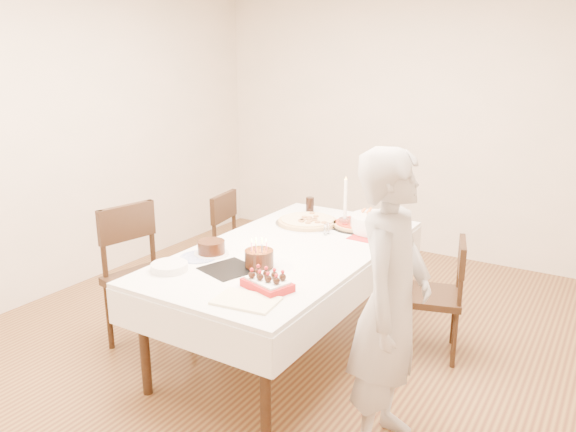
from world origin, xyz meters
The scene contains 22 objects.
floor centered at (0.00, 0.00, 0.00)m, with size 5.00×5.00×0.00m, color #532D1C.
wall_back centered at (0.00, 2.50, 1.35)m, with size 4.50×0.04×2.70m, color beige.
wall_left centered at (-2.25, 0.00, 1.35)m, with size 0.04×5.00×2.70m, color beige.
dining_table centered at (0.01, 0.01, 0.38)m, with size 1.14×2.14×0.75m, color white.
chair_right_savory centered at (0.87, 0.47, 0.42)m, with size 0.43×0.43×0.84m, color black, non-canonical shape.
chair_left_savory centered at (-0.74, 0.53, 0.46)m, with size 0.47×0.47×0.92m, color black, non-canonical shape.
chair_left_dessert centered at (-0.82, -0.51, 0.51)m, with size 0.52×0.52×1.03m, color black, non-canonical shape.
person centered at (0.98, -0.59, 0.80)m, with size 0.59×0.38×1.60m, color #ABA5A1.
pizza_white centered at (-0.16, 0.56, 0.77)m, with size 0.50×0.50×0.04m, color beige.
pizza_pepperoni centered at (0.20, 0.69, 0.77)m, with size 0.39×0.39×0.04m, color red.
red_placemat centered at (0.38, 0.51, 0.75)m, with size 0.25×0.25×0.01m, color #B21E1E.
pasta_bowl centered at (0.36, 0.66, 0.82)m, with size 0.37×0.37×0.12m, color white.
taper_candle centered at (0.13, 0.63, 0.95)m, with size 0.09×0.09×0.40m, color white.
shaker_pair centered at (0.08, 0.40, 0.79)m, with size 0.07×0.07×0.08m, color white, non-canonical shape.
cola_glass centered at (-0.32, 0.88, 0.81)m, with size 0.07×0.07×0.12m, color black.
layer_cake centered at (-0.36, -0.37, 0.80)m, with size 0.23×0.23×0.09m, color black.
cake_board centered at (-0.10, -0.52, 0.75)m, with size 0.29×0.29×0.01m, color black.
birthday_cake centered at (0.04, -0.40, 0.85)m, with size 0.18×0.18×0.17m, color #351E0E.
strawberry_box centered at (0.27, -0.64, 0.78)m, with size 0.27×0.18×0.07m, color #9F1212, non-canonical shape.
box_lid centered at (0.27, -0.85, 0.75)m, with size 0.33×0.22×0.03m, color beige.
plate_stack centered at (-0.40, -0.72, 0.77)m, with size 0.22×0.22×0.05m, color white.
china_plate centered at (-0.39, -0.46, 0.75)m, with size 0.24×0.24×0.01m, color white.
Camera 1 is at (1.90, -3.07, 2.02)m, focal length 35.00 mm.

